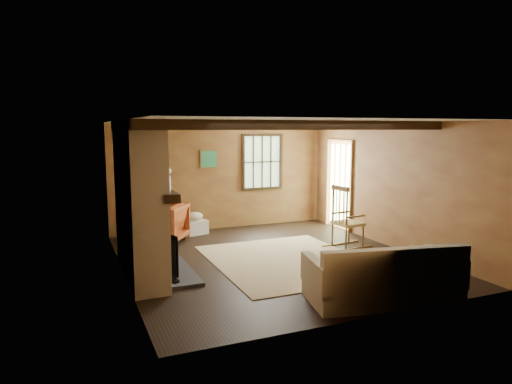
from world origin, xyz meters
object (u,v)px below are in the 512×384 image
rocking_chair (346,221)px  armchair (163,223)px  fireplace (141,205)px  sofa (384,280)px  laundry_basket (195,227)px

rocking_chair → armchair: bearing=54.9°
fireplace → sofa: 3.75m
rocking_chair → sofa: 2.79m
fireplace → sofa: bearing=-40.4°
rocking_chair → sofa: size_ratio=0.57×
sofa → armchair: 4.80m
sofa → laundry_basket: (-1.31, 4.76, -0.14)m
laundry_basket → fireplace: bearing=-121.8°
fireplace → laundry_basket: bearing=58.2°
rocking_chair → laundry_basket: bearing=41.7°
fireplace → sofa: fireplace is taller
rocking_chair → fireplace: bearing=86.8°
fireplace → laundry_basket: (1.48, 2.38, -0.95)m
rocking_chair → sofa: bearing=151.0°
fireplace → laundry_basket: size_ratio=4.80×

